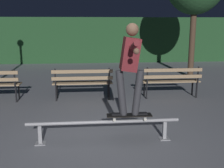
{
  "coord_description": "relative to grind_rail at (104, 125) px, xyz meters",
  "views": [
    {
      "loc": [
        -0.29,
        -4.6,
        2.0
      ],
      "look_at": [
        0.22,
        0.8,
        0.85
      ],
      "focal_mm": 45.1,
      "sensor_mm": 36.0,
      "label": 1
    }
  ],
  "objects": [
    {
      "name": "ground_plane",
      "position": [
        0.0,
        -0.0,
        -0.3
      ],
      "size": [
        90.0,
        90.0,
        0.0
      ],
      "primitive_type": "plane",
      "color": "slate"
    },
    {
      "name": "hedge_backdrop",
      "position": [
        0.0,
        10.78,
        0.89
      ],
      "size": [
        24.0,
        1.2,
        2.37
      ],
      "primitive_type": "cube",
      "color": "#234C28",
      "rests_on": "ground"
    },
    {
      "name": "grind_rail",
      "position": [
        0.0,
        0.0,
        0.0
      ],
      "size": [
        2.64,
        0.18,
        0.38
      ],
      "color": "#9E9EA3",
      "rests_on": "ground"
    },
    {
      "name": "skateboard",
      "position": [
        0.45,
        0.0,
        0.16
      ],
      "size": [
        0.78,
        0.22,
        0.09
      ],
      "color": "black",
      "rests_on": "grind_rail"
    },
    {
      "name": "skateboarder",
      "position": [
        0.45,
        -0.0,
        1.1
      ],
      "size": [
        0.62,
        1.41,
        1.56
      ],
      "color": "black",
      "rests_on": "skateboard"
    },
    {
      "name": "park_bench_left_center",
      "position": [
        -0.38,
        2.8,
        0.24
      ],
      "size": [
        1.6,
        0.42,
        0.88
      ],
      "color": "black",
      "rests_on": "ground"
    },
    {
      "name": "park_bench_right_center",
      "position": [
        2.06,
        2.8,
        0.24
      ],
      "size": [
        1.6,
        0.42,
        0.88
      ],
      "color": "black",
      "rests_on": "ground"
    }
  ]
}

